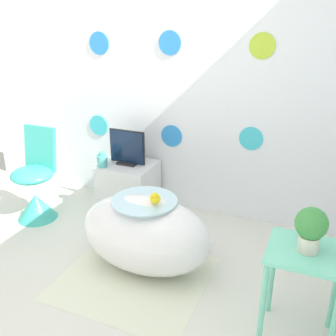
{
  "coord_description": "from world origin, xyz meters",
  "views": [
    {
      "loc": [
        1.33,
        -1.23,
        1.78
      ],
      "look_at": [
        0.4,
        0.95,
        0.83
      ],
      "focal_mm": 42.0,
      "sensor_mm": 36.0,
      "label": 1
    }
  ],
  "objects_px": {
    "chair": "(35,190)",
    "vase": "(102,160)",
    "potted_plant_left": "(311,227)",
    "tv": "(127,149)",
    "bathtub": "(145,234)"
  },
  "relations": [
    {
      "from": "chair",
      "to": "potted_plant_left",
      "type": "relative_size",
      "value": 3.33
    },
    {
      "from": "bathtub",
      "to": "tv",
      "type": "bearing_deg",
      "value": 125.57
    },
    {
      "from": "chair",
      "to": "vase",
      "type": "bearing_deg",
      "value": 34.09
    },
    {
      "from": "potted_plant_left",
      "to": "vase",
      "type": "bearing_deg",
      "value": 153.84
    },
    {
      "from": "tv",
      "to": "bathtub",
      "type": "bearing_deg",
      "value": -54.43
    },
    {
      "from": "bathtub",
      "to": "tv",
      "type": "xyz_separation_m",
      "value": [
        -0.56,
        0.79,
        0.31
      ]
    },
    {
      "from": "potted_plant_left",
      "to": "chair",
      "type": "bearing_deg",
      "value": 166.56
    },
    {
      "from": "chair",
      "to": "potted_plant_left",
      "type": "bearing_deg",
      "value": -13.44
    },
    {
      "from": "bathtub",
      "to": "chair",
      "type": "relative_size",
      "value": 1.17
    },
    {
      "from": "bathtub",
      "to": "chair",
      "type": "height_order",
      "value": "chair"
    },
    {
      "from": "chair",
      "to": "bathtub",
      "type": "bearing_deg",
      "value": -13.53
    },
    {
      "from": "tv",
      "to": "potted_plant_left",
      "type": "distance_m",
      "value": 1.97
    },
    {
      "from": "chair",
      "to": "potted_plant_left",
      "type": "height_order",
      "value": "potted_plant_left"
    },
    {
      "from": "bathtub",
      "to": "vase",
      "type": "xyz_separation_m",
      "value": [
        -0.74,
        0.64,
        0.23
      ]
    },
    {
      "from": "tv",
      "to": "potted_plant_left",
      "type": "xyz_separation_m",
      "value": [
        1.66,
        -1.05,
        0.13
      ]
    }
  ]
}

